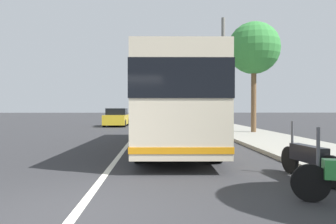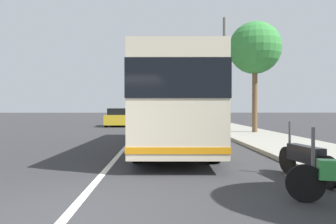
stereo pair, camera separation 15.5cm
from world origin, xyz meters
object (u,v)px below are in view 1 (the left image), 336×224
(motorcycle_far_end, at_px, (308,158))
(car_side_street, at_px, (117,118))
(car_ahead_same_lane, at_px, (135,114))
(coach_bus, at_px, (175,102))
(roadside_tree_mid_block, at_px, (254,49))
(utility_pole, at_px, (223,74))

(motorcycle_far_end, xyz_separation_m, car_side_street, (21.06, 6.83, 0.26))
(car_side_street, height_order, car_ahead_same_lane, car_side_street)
(coach_bus, bearing_deg, motorcycle_far_end, -153.37)
(car_side_street, height_order, roadside_tree_mid_block, roadside_tree_mid_block)
(car_ahead_same_lane, height_order, roadside_tree_mid_block, roadside_tree_mid_block)
(coach_bus, xyz_separation_m, utility_pole, (11.21, -4.41, 2.39))
(coach_bus, relative_size, utility_pole, 1.25)
(coach_bus, relative_size, roadside_tree_mid_block, 1.54)
(motorcycle_far_end, height_order, car_side_street, car_side_street)
(motorcycle_far_end, bearing_deg, car_ahead_same_lane, 1.34)
(motorcycle_far_end, relative_size, car_ahead_same_lane, 0.46)
(motorcycle_far_end, distance_m, car_ahead_same_lane, 43.57)
(car_side_street, relative_size, roadside_tree_mid_block, 0.59)
(utility_pole, bearing_deg, car_side_street, 64.17)
(motorcycle_far_end, bearing_deg, roadside_tree_mid_block, -19.76)
(car_side_street, bearing_deg, utility_pole, 65.27)
(motorcycle_far_end, xyz_separation_m, utility_pole, (16.89, -1.80, 3.77))
(car_ahead_same_lane, relative_size, utility_pole, 0.54)
(coach_bus, height_order, utility_pole, utility_pole)
(roadside_tree_mid_block, bearing_deg, car_side_street, 46.55)
(motorcycle_far_end, distance_m, roadside_tree_mid_block, 13.27)
(car_side_street, xyz_separation_m, utility_pole, (-4.18, -8.63, 3.51))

